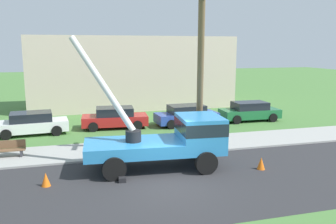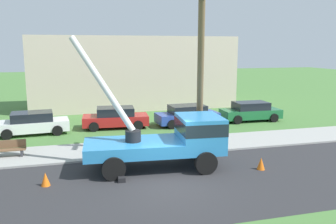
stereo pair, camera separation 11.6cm
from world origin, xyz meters
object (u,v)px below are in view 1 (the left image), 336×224
Objects in this scene: utility_truck at (172,137)px; traffic_cone_behind at (46,179)px; parked_sedan_green at (250,111)px; park_bench at (8,150)px; leaning_utility_pole at (201,66)px; traffic_cone_ahead at (261,163)px; parked_sedan_red at (115,118)px; parked_sedan_white at (32,123)px; parked_sedan_blue at (187,115)px.

traffic_cone_behind is at bearing -170.71° from utility_truck.
park_bench is at bearing -162.09° from parked_sedan_green.
leaning_utility_pole is at bearing 16.88° from traffic_cone_behind.
utility_truck is 12.03× the size of traffic_cone_ahead.
parked_sedan_red is at bearing 67.74° from traffic_cone_behind.
traffic_cone_behind is at bearing -112.26° from parked_sedan_red.
parked_sedan_green is (8.53, 8.51, -0.70)m from utility_truck.
parked_sedan_green reaches higher than park_bench.
leaning_utility_pole is 15.76× the size of traffic_cone_behind.
utility_truck reaches higher than parked_sedan_white.
utility_truck is 12.03× the size of traffic_cone_behind.
utility_truck is 5.69m from traffic_cone_behind.
parked_sedan_green reaches higher than traffic_cone_ahead.
parked_sedan_white is (-1.35, 9.20, 0.43)m from traffic_cone_behind.
parked_sedan_red is 1.01× the size of parked_sedan_blue.
utility_truck is at bearing -24.00° from park_bench.
parked_sedan_white is 5.32m from parked_sedan_red.
leaning_utility_pole is 11.77m from parked_sedan_white.
leaning_utility_pole is 5.52× the size of park_bench.
parked_sedan_white is 1.01× the size of parked_sedan_blue.
parked_sedan_blue is at bearing 76.70° from leaning_utility_pole.
traffic_cone_ahead is at bearing -54.34° from leaning_utility_pole.
leaning_utility_pole is at bearing 125.66° from traffic_cone_ahead.
traffic_cone_ahead is at bearing -20.55° from utility_truck.
parked_sedan_blue and parked_sedan_green have the same top height.
parked_sedan_green is (5.05, 0.16, 0.00)m from parked_sedan_blue.
parked_sedan_blue reaches higher than traffic_cone_ahead.
utility_truck is at bearing 9.29° from traffic_cone_behind.
park_bench is at bearing 115.17° from traffic_cone_behind.
traffic_cone_behind is (-7.31, -2.22, -4.25)m from leaning_utility_pole.
leaning_utility_pole is 1.96× the size of parked_sedan_blue.
leaning_utility_pole reaches higher than utility_truck.
parked_sedan_red is (3.95, 9.65, 0.43)m from traffic_cone_behind.
utility_truck reaches higher than parked_sedan_blue.
parked_sedan_red is at bearing 100.04° from utility_truck.
utility_truck is 1.52× the size of parked_sedan_green.
traffic_cone_ahead is 12.23m from park_bench.
utility_truck is 10.79m from parked_sedan_white.
utility_truck reaches higher than parked_sedan_green.
traffic_cone_ahead is 1.00× the size of traffic_cone_behind.
traffic_cone_behind is at bearing -134.13° from parked_sedan_blue.
traffic_cone_behind is at bearing -81.64° from parked_sedan_white.
park_bench is at bearing -137.63° from parked_sedan_red.
parked_sedan_blue reaches higher than traffic_cone_behind.
utility_truck is 0.76× the size of leaning_utility_pole.
parked_sedan_blue is (-0.30, 9.77, 0.43)m from traffic_cone_ahead.
leaning_utility_pole is 5.42m from traffic_cone_ahead.
traffic_cone_ahead is at bearing -3.18° from traffic_cone_behind.
traffic_cone_ahead is at bearing -22.86° from park_bench.
utility_truck is at bearing -135.06° from parked_sedan_green.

